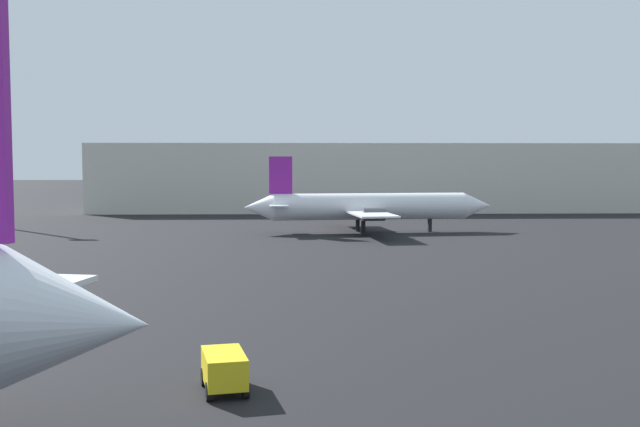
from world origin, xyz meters
name	(u,v)px	position (x,y,z in m)	size (l,w,h in m)	color
airplane_distant	(368,207)	(3.81, 72.17, 2.78)	(26.91, 20.17, 8.08)	white
baggage_cart	(224,369)	(-6.38, 17.32, 0.76)	(1.81, 2.62, 1.30)	gold
terminal_building	(383,177)	(10.35, 113.41, 5.09)	(88.71, 26.24, 10.19)	beige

